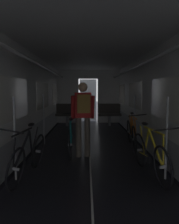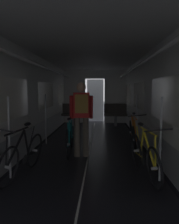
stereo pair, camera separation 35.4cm
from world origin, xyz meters
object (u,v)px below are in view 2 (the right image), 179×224
at_px(bench_seat_far_right, 115,113).
at_px(person_cyclist_aisle, 81,112).
at_px(bench_seat_far_left, 73,112).
at_px(bicycle_black, 23,155).
at_px(bicycle_orange, 133,134).
at_px(bicycle_teal_in_aisle, 70,138).
at_px(bicycle_yellow, 144,156).

relative_size(bench_seat_far_right, person_cyclist_aisle, 0.58).
distance_m(bench_seat_far_left, bicycle_black, 5.89).
distance_m(bench_seat_far_right, bicycle_orange, 3.80).
bearing_deg(bicycle_orange, bicycle_teal_in_aisle, -159.90).
xyz_separation_m(bench_seat_far_right, bicycle_black, (-1.98, -5.88, -0.19)).
distance_m(bicycle_yellow, bicycle_teal_in_aisle, 2.08).
xyz_separation_m(bicycle_orange, person_cyclist_aisle, (-1.27, -0.84, 0.63)).
bearing_deg(bench_seat_far_left, person_cyclist_aisle, -80.82).
height_order(bench_seat_far_right, bicycle_yellow, bench_seat_far_right).
relative_size(bench_seat_far_left, bench_seat_far_right, 1.00).
distance_m(bicycle_orange, bicycle_teal_in_aisle, 1.68).
height_order(bench_seat_far_left, bench_seat_far_right, same).
distance_m(bench_seat_far_right, person_cyclist_aisle, 4.78).
bearing_deg(bicycle_yellow, bicycle_teal_in_aisle, 135.96).
xyz_separation_m(bicycle_yellow, bicycle_black, (-2.12, -0.06, -0.00)).
bearing_deg(bench_seat_far_right, bicycle_orange, -86.67).
bearing_deg(bicycle_yellow, person_cyclist_aisle, 135.33).
bearing_deg(bicycle_black, bicycle_orange, 43.52).
relative_size(bench_seat_far_left, person_cyclist_aisle, 0.58).
xyz_separation_m(bench_seat_far_right, bicycle_teal_in_aisle, (-1.35, -4.37, -0.18)).
bearing_deg(bench_seat_far_right, bench_seat_far_left, 180.00).
relative_size(bench_seat_far_left, bicycle_black, 0.58).
bearing_deg(bicycle_teal_in_aisle, bicycle_orange, 20.10).
bearing_deg(bench_seat_far_right, bicycle_black, -108.57).
bearing_deg(bicycle_yellow, bicycle_black, -178.32).
height_order(bicycle_orange, person_cyclist_aisle, person_cyclist_aisle).
height_order(bench_seat_far_right, bicycle_black, bicycle_black).
relative_size(bicycle_black, person_cyclist_aisle, 1.01).
height_order(bench_seat_far_left, bicycle_orange, bench_seat_far_left).
height_order(bicycle_yellow, bicycle_teal_in_aisle, bicycle_yellow).
distance_m(bicycle_yellow, bicycle_black, 2.12).
distance_m(bicycle_orange, person_cyclist_aisle, 1.65).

